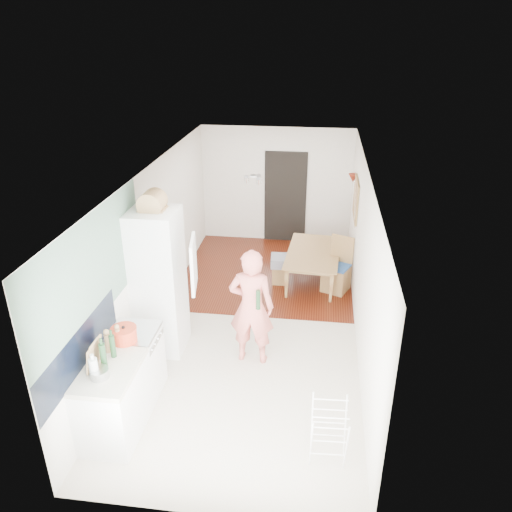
% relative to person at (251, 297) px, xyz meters
% --- Properties ---
extents(room_shell, '(3.20, 7.00, 2.50)m').
position_rel_person_xyz_m(room_shell, '(-0.08, 0.93, 0.23)').
color(room_shell, white).
rests_on(room_shell, ground).
extents(floor, '(3.20, 7.00, 0.01)m').
position_rel_person_xyz_m(floor, '(-0.08, 0.93, -1.02)').
color(floor, beige).
rests_on(floor, ground).
extents(wood_floor_overlay, '(3.20, 3.30, 0.01)m').
position_rel_person_xyz_m(wood_floor_overlay, '(-0.08, 2.78, -1.01)').
color(wood_floor_overlay, '#57220E').
rests_on(wood_floor_overlay, room_shell).
extents(sage_wall_panel, '(0.02, 3.00, 1.30)m').
position_rel_person_xyz_m(sage_wall_panel, '(-1.67, -1.07, 0.83)').
color(sage_wall_panel, gray).
rests_on(sage_wall_panel, room_shell).
extents(tile_splashback, '(0.02, 1.90, 0.50)m').
position_rel_person_xyz_m(tile_splashback, '(-1.67, -1.62, 0.13)').
color(tile_splashback, black).
rests_on(tile_splashback, room_shell).
extents(doorway_recess, '(0.90, 0.04, 2.00)m').
position_rel_person_xyz_m(doorway_recess, '(0.12, 4.41, -0.02)').
color(doorway_recess, black).
rests_on(doorway_recess, room_shell).
extents(base_cabinet, '(0.60, 0.90, 0.86)m').
position_rel_person_xyz_m(base_cabinet, '(-1.38, -1.62, -0.59)').
color(base_cabinet, white).
rests_on(base_cabinet, room_shell).
extents(worktop, '(0.62, 0.92, 0.06)m').
position_rel_person_xyz_m(worktop, '(-1.38, -1.62, -0.13)').
color(worktop, beige).
rests_on(worktop, room_shell).
extents(range_cooker, '(0.60, 0.60, 0.88)m').
position_rel_person_xyz_m(range_cooker, '(-1.38, -0.87, -0.58)').
color(range_cooker, white).
rests_on(range_cooker, room_shell).
extents(cooker_top, '(0.60, 0.60, 0.04)m').
position_rel_person_xyz_m(cooker_top, '(-1.38, -0.87, -0.12)').
color(cooker_top, silver).
rests_on(cooker_top, room_shell).
extents(fridge_housing, '(0.66, 0.66, 2.15)m').
position_rel_person_xyz_m(fridge_housing, '(-1.35, 0.15, 0.06)').
color(fridge_housing, white).
rests_on(fridge_housing, room_shell).
extents(fridge_door, '(0.14, 0.56, 0.70)m').
position_rel_person_xyz_m(fridge_door, '(-0.74, -0.15, 0.53)').
color(fridge_door, white).
rests_on(fridge_door, room_shell).
extents(fridge_interior, '(0.02, 0.52, 0.66)m').
position_rel_person_xyz_m(fridge_interior, '(-1.04, 0.15, 0.53)').
color(fridge_interior, white).
rests_on(fridge_interior, room_shell).
extents(pinboard, '(0.03, 0.90, 0.70)m').
position_rel_person_xyz_m(pinboard, '(1.50, 2.83, 0.53)').
color(pinboard, tan).
rests_on(pinboard, room_shell).
extents(pinboard_frame, '(0.00, 0.94, 0.74)m').
position_rel_person_xyz_m(pinboard_frame, '(1.48, 2.83, 0.53)').
color(pinboard_frame, olive).
rests_on(pinboard_frame, room_shell).
extents(wall_sconce, '(0.18, 0.18, 0.16)m').
position_rel_person_xyz_m(wall_sconce, '(1.46, 3.48, 0.73)').
color(wall_sconce, maroon).
rests_on(wall_sconce, room_shell).
extents(person, '(0.76, 0.52, 2.03)m').
position_rel_person_xyz_m(person, '(0.00, 0.00, 0.00)').
color(person, '#E47268').
rests_on(person, floor).
extents(dining_table, '(0.89, 1.48, 0.50)m').
position_rel_person_xyz_m(dining_table, '(0.83, 2.55, -0.77)').
color(dining_table, olive).
rests_on(dining_table, floor).
extents(dining_chair, '(0.56, 0.56, 1.00)m').
position_rel_person_xyz_m(dining_chair, '(1.22, 2.22, -0.52)').
color(dining_chair, olive).
rests_on(dining_chair, floor).
extents(stool, '(0.31, 0.31, 0.38)m').
position_rel_person_xyz_m(stool, '(0.21, 2.39, -0.82)').
color(stool, olive).
rests_on(stool, floor).
extents(grey_drape, '(0.41, 0.41, 0.17)m').
position_rel_person_xyz_m(grey_drape, '(0.23, 2.34, -0.55)').
color(grey_drape, gray).
rests_on(grey_drape, stool).
extents(drying_rack, '(0.40, 0.37, 0.75)m').
position_rel_person_xyz_m(drying_rack, '(1.08, -1.73, -0.64)').
color(drying_rack, white).
rests_on(drying_rack, floor).
extents(bread_bin, '(0.39, 0.37, 0.18)m').
position_rel_person_xyz_m(bread_bin, '(-1.35, 0.20, 1.23)').
color(bread_bin, tan).
rests_on(bread_bin, fridge_housing).
extents(red_casserole, '(0.38, 0.38, 0.18)m').
position_rel_person_xyz_m(red_casserole, '(-1.39, -1.08, -0.01)').
color(red_casserole, red).
rests_on(red_casserole, cooker_top).
extents(steel_pan, '(0.23, 0.23, 0.10)m').
position_rel_person_xyz_m(steel_pan, '(-1.41, -1.77, -0.05)').
color(steel_pan, silver).
rests_on(steel_pan, worktop).
extents(held_bottle, '(0.06, 0.06, 0.28)m').
position_rel_person_xyz_m(held_bottle, '(0.11, -0.16, 0.06)').
color(held_bottle, '#1E4121').
rests_on(held_bottle, person).
extents(bottle_a, '(0.08, 0.08, 0.30)m').
position_rel_person_xyz_m(bottle_a, '(-1.43, -1.59, 0.05)').
color(bottle_a, '#1E4121').
rests_on(bottle_a, worktop).
extents(bottle_b, '(0.08, 0.08, 0.28)m').
position_rel_person_xyz_m(bottle_b, '(-1.40, -1.40, 0.05)').
color(bottle_b, '#1E4121').
rests_on(bottle_b, worktop).
extents(bottle_c, '(0.10, 0.10, 0.24)m').
position_rel_person_xyz_m(bottle_c, '(-1.46, -1.78, 0.02)').
color(bottle_c, silver).
rests_on(bottle_c, worktop).
extents(pepper_mill_front, '(0.07, 0.07, 0.24)m').
position_rel_person_xyz_m(pepper_mill_front, '(-1.50, -1.31, 0.02)').
color(pepper_mill_front, tan).
rests_on(pepper_mill_front, worktop).
extents(pepper_mill_back, '(0.07, 0.07, 0.21)m').
position_rel_person_xyz_m(pepper_mill_back, '(-1.44, -1.15, 0.01)').
color(pepper_mill_back, tan).
rests_on(pepper_mill_back, worktop).
extents(chopping_boards, '(0.09, 0.25, 0.34)m').
position_rel_person_xyz_m(chopping_boards, '(-1.53, -1.62, 0.07)').
color(chopping_boards, tan).
rests_on(chopping_boards, worktop).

